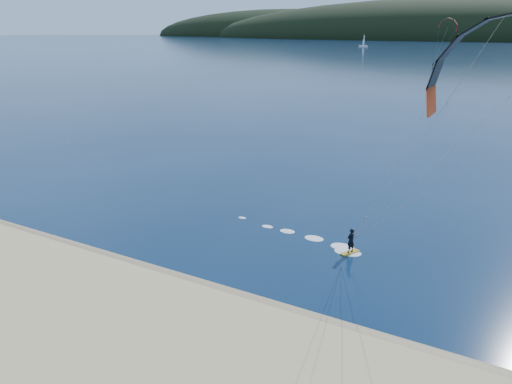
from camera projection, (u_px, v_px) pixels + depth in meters
ground at (114, 316)px, 27.48m from camera, size 1800.00×1800.00×0.00m
wet_sand at (166, 281)px, 31.17m from camera, size 220.00×2.50×0.10m
kitesurfer_near at (501, 102)px, 24.14m from camera, size 23.64×7.11×15.48m
kitesurfer_far at (447, 28)px, 190.66m from camera, size 9.00×4.86×17.66m
sailboat at (363, 46)px, 406.31m from camera, size 6.96×4.59×10.14m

